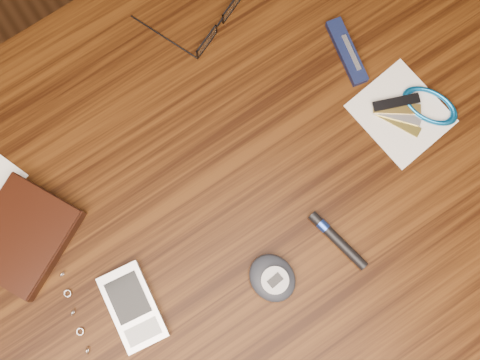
{
  "coord_description": "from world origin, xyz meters",
  "views": [
    {
      "loc": [
        -0.0,
        -0.09,
        1.49
      ],
      "look_at": [
        0.07,
        0.02,
        0.76
      ],
      "focal_mm": 45.0,
      "sensor_mm": 36.0,
      "label": 1
    }
  ],
  "objects_px": {
    "pedometer": "(273,278)",
    "pocket_knife": "(347,52)",
    "notepad_keys": "(416,109)",
    "pda_phone": "(133,307)",
    "desk": "(205,236)",
    "eyeglasses": "(215,22)",
    "wallet_and_card": "(22,235)"
  },
  "relations": [
    {
      "from": "pocket_knife",
      "to": "pda_phone",
      "type": "bearing_deg",
      "value": -163.14
    },
    {
      "from": "pda_phone",
      "to": "desk",
      "type": "bearing_deg",
      "value": 16.46
    },
    {
      "from": "desk",
      "to": "wallet_and_card",
      "type": "xyz_separation_m",
      "value": [
        -0.19,
        0.11,
        0.12
      ]
    },
    {
      "from": "pedometer",
      "to": "pocket_knife",
      "type": "xyz_separation_m",
      "value": [
        0.24,
        0.19,
        -0.01
      ]
    },
    {
      "from": "notepad_keys",
      "to": "eyeglasses",
      "type": "bearing_deg",
      "value": 121.9
    },
    {
      "from": "desk",
      "to": "pda_phone",
      "type": "relative_size",
      "value": 9.53
    },
    {
      "from": "pda_phone",
      "to": "notepad_keys",
      "type": "xyz_separation_m",
      "value": [
        0.43,
        0.01,
        -0.0
      ]
    },
    {
      "from": "notepad_keys",
      "to": "desk",
      "type": "bearing_deg",
      "value": 175.48
    },
    {
      "from": "desk",
      "to": "pocket_knife",
      "type": "relative_size",
      "value": 10.57
    },
    {
      "from": "desk",
      "to": "pedometer",
      "type": "relative_size",
      "value": 15.16
    },
    {
      "from": "pedometer",
      "to": "notepad_keys",
      "type": "height_order",
      "value": "pedometer"
    },
    {
      "from": "desk",
      "to": "notepad_keys",
      "type": "height_order",
      "value": "notepad_keys"
    },
    {
      "from": "pocket_knife",
      "to": "pedometer",
      "type": "bearing_deg",
      "value": -142.62
    },
    {
      "from": "pedometer",
      "to": "eyeglasses",
      "type": "bearing_deg",
      "value": 68.52
    },
    {
      "from": "pedometer",
      "to": "pocket_knife",
      "type": "relative_size",
      "value": 0.7
    },
    {
      "from": "wallet_and_card",
      "to": "pocket_knife",
      "type": "height_order",
      "value": "wallet_and_card"
    },
    {
      "from": "wallet_and_card",
      "to": "eyeglasses",
      "type": "distance_m",
      "value": 0.36
    },
    {
      "from": "eyeglasses",
      "to": "pocket_knife",
      "type": "bearing_deg",
      "value": -46.63
    },
    {
      "from": "desk",
      "to": "pedometer",
      "type": "bearing_deg",
      "value": -68.01
    },
    {
      "from": "wallet_and_card",
      "to": "desk",
      "type": "bearing_deg",
      "value": -31.31
    },
    {
      "from": "wallet_and_card",
      "to": "pedometer",
      "type": "bearing_deg",
      "value": -43.28
    },
    {
      "from": "eyeglasses",
      "to": "pedometer",
      "type": "height_order",
      "value": "pedometer"
    },
    {
      "from": "pda_phone",
      "to": "pocket_knife",
      "type": "height_order",
      "value": "pda_phone"
    },
    {
      "from": "pedometer",
      "to": "pocket_knife",
      "type": "bearing_deg",
      "value": 37.38
    },
    {
      "from": "wallet_and_card",
      "to": "pocket_knife",
      "type": "relative_size",
      "value": 2.02
    },
    {
      "from": "desk",
      "to": "pocket_knife",
      "type": "bearing_deg",
      "value": 17.03
    },
    {
      "from": "wallet_and_card",
      "to": "notepad_keys",
      "type": "relative_size",
      "value": 1.46
    },
    {
      "from": "desk",
      "to": "pda_phone",
      "type": "distance_m",
      "value": 0.16
    },
    {
      "from": "desk",
      "to": "notepad_keys",
      "type": "distance_m",
      "value": 0.33
    },
    {
      "from": "pedometer",
      "to": "notepad_keys",
      "type": "distance_m",
      "value": 0.28
    },
    {
      "from": "notepad_keys",
      "to": "pocket_knife",
      "type": "bearing_deg",
      "value": 104.3
    },
    {
      "from": "wallet_and_card",
      "to": "pda_phone",
      "type": "bearing_deg",
      "value": -65.7
    }
  ]
}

